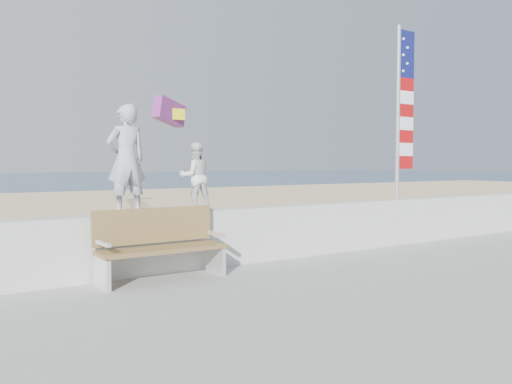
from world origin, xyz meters
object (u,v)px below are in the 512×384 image
Objects in this scene: bench at (159,244)px; adult at (126,160)px; child at (195,177)px; flag at (402,105)px.

adult is at bearing 123.00° from bench.
bench is (-0.82, -0.45, -0.92)m from child.
child is 0.30× the size of flag.
adult is at bearing 180.00° from flag.
flag is (5.55, 0.45, 2.30)m from bench.
bench is at bearing 120.42° from adult.
child is at bearing 180.00° from flag.
flag is at bearing -171.51° from child.
adult is 1.49× the size of child.
flag reaches higher than adult.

